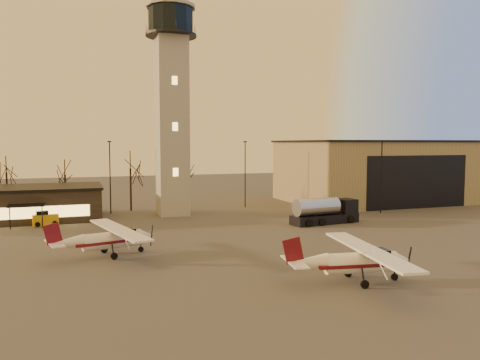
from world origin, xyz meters
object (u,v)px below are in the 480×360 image
at_px(control_tower, 172,95).
at_px(service_cart, 45,219).
at_px(hangar, 377,171).
at_px(cessna_front, 363,266).
at_px(cessna_rear, 114,242).
at_px(fuel_truck, 324,213).

xyz_separation_m(control_tower, service_cart, (-16.15, -3.01, -15.63)).
height_order(control_tower, hangar, control_tower).
bearing_deg(hangar, cessna_front, -126.85).
bearing_deg(cessna_front, service_cart, 134.23).
bearing_deg(cessna_rear, service_cart, 96.44).
height_order(cessna_front, cessna_rear, cessna_front).
xyz_separation_m(hangar, service_cart, (-52.15, -6.99, -4.46)).
distance_m(control_tower, fuel_truck, 25.63).
xyz_separation_m(hangar, cessna_rear, (-45.48, -25.42, -3.99)).
xyz_separation_m(control_tower, cessna_rear, (-9.48, -21.45, -15.16)).
relative_size(control_tower, cessna_rear, 2.65).
bearing_deg(cessna_rear, control_tower, 52.71).
xyz_separation_m(control_tower, cessna_front, (6.46, -35.43, -15.15)).
bearing_deg(control_tower, cessna_rear, -113.84).
bearing_deg(hangar, cessna_rear, -150.79).
height_order(cessna_front, fuel_truck, cessna_front).
bearing_deg(cessna_rear, cessna_front, -54.73).
distance_m(cessna_rear, fuel_truck, 26.94).
height_order(hangar, cessna_rear, hangar).
xyz_separation_m(cessna_rear, fuel_truck, (25.60, 8.39, 0.11)).
relative_size(cessna_front, service_cart, 4.04).
bearing_deg(control_tower, cessna_front, -79.67).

